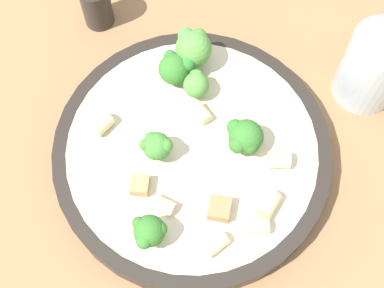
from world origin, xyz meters
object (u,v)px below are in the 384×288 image
(chicken_chunk_0, at_px, (140,185))
(broccoli_floret_4, at_px, (196,83))
(broccoli_floret_2, at_px, (175,68))
(broccoli_floret_5, at_px, (157,145))
(broccoli_floret_3, at_px, (149,231))
(rigatoni_0, at_px, (268,204))
(rigatoni_6, at_px, (279,160))
(broccoli_floret_1, at_px, (244,136))
(chicken_chunk_1, at_px, (219,209))
(rigatoni_5, at_px, (201,113))
(rigatoni_4, at_px, (257,227))
(rigatoni_3, at_px, (164,205))
(broccoli_floret_0, at_px, (193,47))
(rigatoni_2, at_px, (216,245))
(drinking_glass, at_px, (372,71))
(rigatoni_1, at_px, (102,124))
(pasta_bowl, at_px, (192,153))

(chicken_chunk_0, bearing_deg, broccoli_floret_4, -120.39)
(broccoli_floret_2, distance_m, broccoli_floret_5, 0.09)
(broccoli_floret_3, distance_m, broccoli_floret_4, 0.16)
(rigatoni_0, bearing_deg, rigatoni_6, -109.53)
(rigatoni_0, height_order, rigatoni_6, same)
(rigatoni_0, bearing_deg, broccoli_floret_2, -61.08)
(broccoli_floret_4, relative_size, rigatoni_0, 1.36)
(broccoli_floret_5, relative_size, chicken_chunk_0, 1.86)
(broccoli_floret_1, xyz_separation_m, chicken_chunk_1, (0.03, 0.07, -0.01))
(broccoli_floret_2, relative_size, rigatoni_5, 1.72)
(broccoli_floret_3, xyz_separation_m, rigatoni_4, (-0.10, -0.00, -0.02))
(broccoli_floret_4, height_order, rigatoni_0, broccoli_floret_4)
(broccoli_floret_4, bearing_deg, broccoli_floret_5, 58.24)
(rigatoni_3, bearing_deg, broccoli_floret_0, -102.78)
(broccoli_floret_5, xyz_separation_m, rigatoni_0, (-0.10, 0.06, -0.01))
(broccoli_floret_0, height_order, broccoli_floret_1, broccoli_floret_0)
(broccoli_floret_3, xyz_separation_m, chicken_chunk_1, (-0.07, -0.02, -0.01))
(broccoli_floret_0, xyz_separation_m, rigatoni_2, (-0.01, 0.21, -0.02))
(broccoli_floret_0, xyz_separation_m, rigatoni_3, (0.04, 0.16, -0.02))
(rigatoni_6, xyz_separation_m, drinking_glass, (-0.11, -0.10, -0.00))
(drinking_glass, bearing_deg, rigatoni_1, 9.52)
(rigatoni_3, height_order, rigatoni_4, same)
(chicken_chunk_0, bearing_deg, broccoli_floret_2, -108.04)
(rigatoni_5, bearing_deg, broccoli_floret_3, 66.34)
(broccoli_floret_5, bearing_deg, rigatoni_4, 138.07)
(rigatoni_3, bearing_deg, broccoli_floret_1, -142.70)
(rigatoni_4, bearing_deg, rigatoni_2, 20.44)
(broccoli_floret_5, height_order, rigatoni_5, broccoli_floret_5)
(pasta_bowl, distance_m, chicken_chunk_0, 0.07)
(broccoli_floret_1, distance_m, chicken_chunk_1, 0.08)
(broccoli_floret_5, distance_m, rigatoni_1, 0.07)
(drinking_glass, bearing_deg, broccoli_floret_3, 34.77)
(broccoli_floret_4, height_order, rigatoni_2, broccoli_floret_4)
(broccoli_floret_4, bearing_deg, rigatoni_5, 97.91)
(drinking_glass, bearing_deg, rigatoni_4, 49.47)
(broccoli_floret_3, relative_size, rigatoni_6, 1.73)
(broccoli_floret_1, xyz_separation_m, rigatoni_1, (0.14, -0.03, -0.01))
(rigatoni_3, bearing_deg, drinking_glass, -148.77)
(rigatoni_1, xyz_separation_m, rigatoni_3, (-0.06, 0.09, -0.00))
(rigatoni_5, bearing_deg, broccoli_floret_0, -85.78)
(drinking_glass, bearing_deg, broccoli_floret_0, -7.72)
(pasta_bowl, relative_size, chicken_chunk_0, 15.06)
(broccoli_floret_3, height_order, rigatoni_3, broccoli_floret_3)
(broccoli_floret_1, xyz_separation_m, broccoli_floret_5, (0.09, 0.01, 0.00))
(rigatoni_4, relative_size, rigatoni_5, 1.00)
(broccoli_floret_2, relative_size, broccoli_floret_4, 1.14)
(broccoli_floret_1, distance_m, rigatoni_1, 0.15)
(broccoli_floret_1, height_order, rigatoni_3, broccoli_floret_1)
(rigatoni_6, bearing_deg, pasta_bowl, -13.90)
(broccoli_floret_4, xyz_separation_m, rigatoni_2, (-0.01, 0.17, -0.01))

